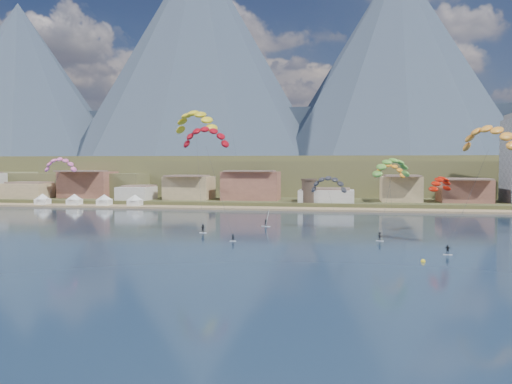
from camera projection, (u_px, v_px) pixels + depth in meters
ground at (219, 271)px, 76.99m from camera, size 2400.00×2400.00×0.00m
beach at (293, 209)px, 181.24m from camera, size 2200.00×12.00×0.90m
land at (332, 178)px, 627.85m from camera, size 2200.00×900.00×4.00m
foothills at (354, 176)px, 301.33m from camera, size 940.00×210.00×18.00m
mountain_ridge at (328, 85)px, 881.84m from camera, size 2060.00×480.00×400.00m
town at (195, 184)px, 203.46m from camera, size 400.00×24.00×12.00m
watchtower at (309, 190)px, 187.93m from camera, size 5.82×5.82×8.60m
beach_tents at (89, 197)px, 194.19m from camera, size 43.40×6.40×5.00m
kitesurfer_red at (206, 134)px, 115.89m from camera, size 14.29×12.13×26.03m
kitesurfer_yellow at (196, 119)px, 134.27m from camera, size 13.93×20.99×32.21m
kitesurfer_orange at (489, 134)px, 98.25m from camera, size 15.45×16.25×25.52m
kitesurfer_green at (392, 165)px, 118.80m from camera, size 10.26×18.40×20.12m
distant_kite_pink at (60, 162)px, 131.91m from camera, size 8.66×6.38×18.96m
distant_kite_dark at (329, 182)px, 127.72m from camera, size 9.55×6.42×14.92m
distant_kite_orange at (389, 168)px, 129.78m from camera, size 8.69×6.94×17.56m
distant_kite_red at (440, 182)px, 119.37m from camera, size 6.95×7.99×14.81m
windsurfer at (266, 221)px, 132.12m from camera, size 2.60×2.73×4.25m
buoy at (423, 261)px, 83.86m from camera, size 0.74×0.74×0.74m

